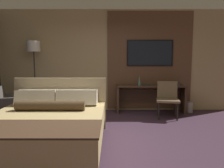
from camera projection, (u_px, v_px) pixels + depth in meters
ground_plane at (103, 145)px, 3.70m from camera, size 16.00×16.00×0.00m
wall_back_tv_panel at (112, 61)px, 6.12m from camera, size 7.20×0.09×2.80m
bed at (48, 127)px, 3.58m from camera, size 1.86×2.19×1.07m
desk at (151, 94)px, 5.95m from camera, size 1.85×0.48×0.75m
tv at (150, 53)px, 6.02m from camera, size 1.27×0.04×0.71m
desk_chair at (168, 96)px, 5.43m from camera, size 0.61×0.61×0.89m
armchair_by_window at (13, 108)px, 5.29m from camera, size 0.89×0.91×0.81m
floor_lamp at (34, 52)px, 5.80m from camera, size 0.34×0.34×1.92m
vase_tall at (140, 80)px, 5.82m from camera, size 0.08×0.08×0.26m
vase_short at (180, 83)px, 5.83m from camera, size 0.07×0.07×0.15m
book at (148, 84)px, 5.92m from camera, size 0.24×0.18×0.03m
waste_bin at (189, 107)px, 5.95m from camera, size 0.22×0.22×0.28m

